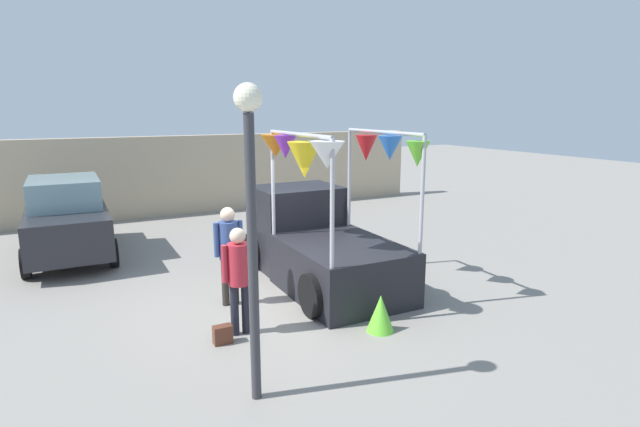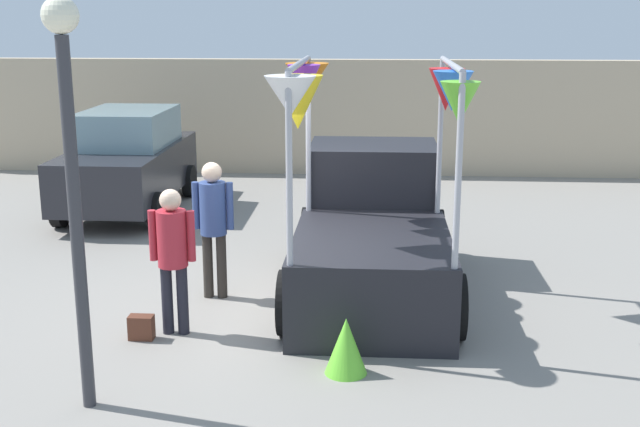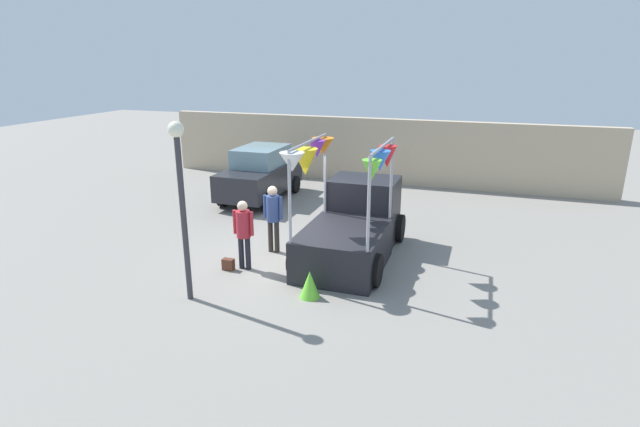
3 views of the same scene
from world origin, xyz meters
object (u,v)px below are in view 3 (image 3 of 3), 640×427
parked_car (260,173)px  person_vendor (273,212)px  street_lamp (181,186)px  handbag (228,264)px  folded_kite_bundle_lime (310,284)px  person_customer (243,228)px  vendor_truck (354,221)px

parked_car → person_vendor: parked_car is taller
street_lamp → handbag: bearing=88.4°
parked_car → folded_kite_bundle_lime: (4.30, -6.77, -0.64)m
parked_car → street_lamp: bearing=-76.0°
person_customer → folded_kite_bundle_lime: person_customer is taller
person_vendor → folded_kite_bundle_lime: 2.92m
parked_car → folded_kite_bundle_lime: parked_car is taller
handbag → folded_kite_bundle_lime: (2.35, -0.73, 0.16)m
parked_car → folded_kite_bundle_lime: bearing=-57.5°
vendor_truck → person_customer: bearing=-141.5°
street_lamp → folded_kite_bundle_lime: 3.35m
parked_car → handbag: bearing=-72.1°
vendor_truck → street_lamp: street_lamp is taller
folded_kite_bundle_lime → person_customer: bearing=155.1°
parked_car → person_customer: bearing=-68.5°
vendor_truck → street_lamp: bearing=-126.4°
vendor_truck → street_lamp: 4.70m
person_customer → street_lamp: size_ratio=0.46×
parked_car → person_vendor: 5.25m
folded_kite_bundle_lime → person_vendor: bearing=129.5°
parked_car → person_customer: 6.27m
street_lamp → folded_kite_bundle_lime: bearing=19.9°
street_lamp → parked_car: bearing=104.0°
handbag → street_lamp: size_ratio=0.07×
handbag → street_lamp: street_lamp is taller
vendor_truck → person_customer: 2.86m
handbag → street_lamp: (-0.04, -1.60, 2.33)m
vendor_truck → person_customer: vendor_truck is taller
vendor_truck → handbag: 3.34m
person_customer → street_lamp: bearing=-102.4°
parked_car → person_vendor: bearing=-61.3°
vendor_truck → parked_car: 6.09m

